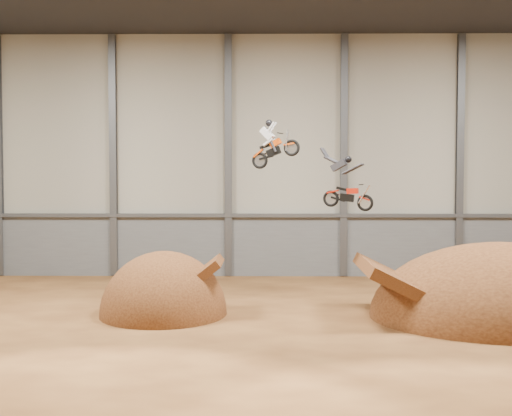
{
  "coord_description": "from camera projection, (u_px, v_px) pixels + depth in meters",
  "views": [
    {
      "loc": [
        -1.2,
        -26.38,
        6.14
      ],
      "look_at": [
        -1.59,
        4.0,
        4.54
      ],
      "focal_mm": 50.0,
      "sensor_mm": 36.0,
      "label": 1
    }
  ],
  "objects": [
    {
      "name": "landing_ramp",
      "position": [
        502.0,
        318.0,
        29.62
      ],
      "size": [
        10.95,
        9.69,
        6.32
      ],
      "primitive_type": "ellipsoid",
      "color": "#432310",
      "rests_on": "ground"
    },
    {
      "name": "steel_column_2",
      "position": [
        228.0,
        156.0,
        41.1
      ],
      "size": [
        0.4,
        0.36,
        13.9
      ],
      "primitive_type": "cube",
      "color": "#47494F",
      "rests_on": "ground"
    },
    {
      "name": "steel_column_3",
      "position": [
        344.0,
        156.0,
        41.01
      ],
      "size": [
        0.4,
        0.36,
        13.9
      ],
      "primitive_type": "cube",
      "color": "#47494F",
      "rests_on": "ground"
    },
    {
      "name": "lower_band_back",
      "position": [
        286.0,
        246.0,
        41.43
      ],
      "size": [
        39.8,
        0.18,
        3.5
      ],
      "primitive_type": "cube",
      "color": "slate",
      "rests_on": "ground"
    },
    {
      "name": "steel_column_1",
      "position": [
        113.0,
        156.0,
        41.19
      ],
      "size": [
        0.4,
        0.36,
        13.9
      ],
      "primitive_type": "cube",
      "color": "#47494F",
      "rests_on": "ground"
    },
    {
      "name": "fmx_rider_b",
      "position": [
        347.0,
        179.0,
        30.59
      ],
      "size": [
        3.28,
        1.95,
        2.82
      ],
      "primitive_type": null,
      "rotation": [
        0.0,
        0.11,
        -0.37
      ],
      "color": "#B91B09"
    },
    {
      "name": "takeoff_ramp",
      "position": [
        164.0,
        314.0,
        30.48
      ],
      "size": [
        5.4,
        6.24,
        5.4
      ],
      "primitive_type": "ellipsoid",
      "color": "#432310",
      "rests_on": "ground"
    },
    {
      "name": "steel_column_4",
      "position": [
        460.0,
        156.0,
        40.93
      ],
      "size": [
        0.4,
        0.36,
        13.9
      ],
      "primitive_type": "cube",
      "color": "#47494F",
      "rests_on": "ground"
    },
    {
      "name": "back_wall",
      "position": [
        286.0,
        156.0,
        41.26
      ],
      "size": [
        40.0,
        0.1,
        14.0
      ],
      "primitive_type": "cube",
      "color": "#9E9B8C",
      "rests_on": "ground"
    },
    {
      "name": "fmx_rider_a",
      "position": [
        278.0,
        138.0,
        32.11
      ],
      "size": [
        3.08,
        1.82,
        2.81
      ],
      "primitive_type": null,
      "rotation": [
        0.0,
        -0.36,
        -0.34
      ],
      "color": "#D14307"
    },
    {
      "name": "floor",
      "position": [
        297.0,
        335.0,
        26.64
      ],
      "size": [
        40.0,
        40.0,
        0.0
      ],
      "primitive_type": "plane",
      "color": "#522F15",
      "rests_on": "ground"
    },
    {
      "name": "steel_rail",
      "position": [
        286.0,
        215.0,
        41.19
      ],
      "size": [
        39.8,
        0.35,
        0.2
      ],
      "primitive_type": "cube",
      "color": "#47494F",
      "rests_on": "lower_band_back"
    }
  ]
}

